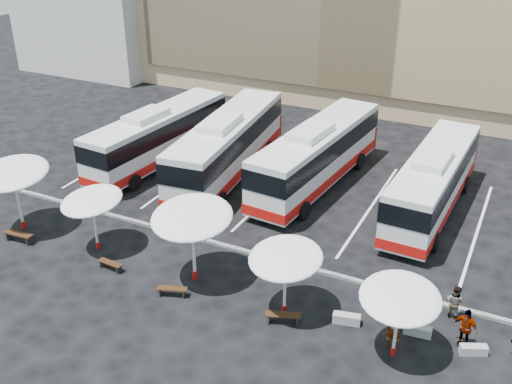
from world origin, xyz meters
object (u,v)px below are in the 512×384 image
at_px(sunshade_0, 13,173).
at_px(conc_bench_2, 473,350).
at_px(sunshade_2, 192,217).
at_px(sunshade_4, 400,298).
at_px(bus_3, 433,181).
at_px(passenger_1, 455,302).
at_px(bus_1, 228,145).
at_px(bus_2, 317,154).
at_px(wood_bench_2, 172,290).
at_px(wood_bench_0, 19,235).
at_px(sunshade_1, 92,201).
at_px(conc_bench_0, 346,319).
at_px(bus_0, 158,135).
at_px(wood_bench_1, 110,264).
at_px(conc_bench_1, 418,331).
at_px(passenger_2, 465,328).
at_px(wood_bench_3, 283,316).
at_px(passenger_0, 394,329).

height_order(sunshade_0, conc_bench_2, sunshade_0).
relative_size(sunshade_2, sunshade_4, 1.05).
distance_m(bus_3, passenger_1, 9.74).
bearing_deg(conc_bench_2, bus_1, 148.35).
xyz_separation_m(bus_2, sunshade_0, (-12.43, -12.17, 1.22)).
xyz_separation_m(sunshade_4, wood_bench_2, (-10.07, -0.63, -2.46)).
xyz_separation_m(sunshade_2, conc_bench_2, (12.71, 0.47, -3.16)).
bearing_deg(wood_bench_0, sunshade_1, 17.61).
distance_m(sunshade_4, conc_bench_0, 3.61).
relative_size(bus_0, bus_2, 0.94).
distance_m(bus_0, sunshade_4, 22.37).
height_order(sunshade_0, wood_bench_1, sunshade_0).
relative_size(sunshade_0, wood_bench_0, 2.69).
height_order(wood_bench_1, conc_bench_1, conc_bench_1).
relative_size(conc_bench_1, passenger_1, 0.71).
xyz_separation_m(wood_bench_2, passenger_2, (12.46, 2.42, 0.57)).
bearing_deg(wood_bench_1, sunshade_1, 145.37).
height_order(bus_0, bus_1, bus_1).
bearing_deg(bus_2, sunshade_0, -130.26).
bearing_deg(bus_1, bus_0, 176.24).
xyz_separation_m(bus_0, bus_3, (17.88, 1.04, -0.00)).
height_order(conc_bench_0, conc_bench_2, conc_bench_0).
bearing_deg(conc_bench_0, bus_3, 84.60).
height_order(wood_bench_3, conc_bench_0, wood_bench_3).
bearing_deg(sunshade_4, conc_bench_1, 69.71).
height_order(bus_2, passenger_0, bus_2).
height_order(sunshade_4, passenger_1, sunshade_4).
height_order(sunshade_4, conc_bench_2, sunshade_4).
bearing_deg(sunshade_0, sunshade_2, 0.45).
height_order(bus_1, passenger_1, bus_1).
relative_size(sunshade_1, passenger_1, 2.59).
bearing_deg(passenger_2, bus_1, 164.18).
bearing_deg(wood_bench_3, wood_bench_0, -179.70).
height_order(bus_0, passenger_0, bus_0).
relative_size(bus_2, wood_bench_2, 9.22).
bearing_deg(bus_2, passenger_2, -41.09).
xyz_separation_m(bus_1, passenger_0, (13.80, -11.37, -1.29)).
relative_size(wood_bench_0, wood_bench_1, 1.24).
distance_m(bus_0, wood_bench_0, 11.99).
bearing_deg(conc_bench_1, passenger_0, -122.48).
height_order(bus_0, bus_3, bus_0).
relative_size(bus_1, sunshade_2, 3.43).
relative_size(bus_2, conc_bench_0, 11.20).
relative_size(sunshade_2, conc_bench_1, 3.45).
relative_size(bus_2, passenger_2, 7.36).
distance_m(wood_bench_0, wood_bench_2, 9.87).
xyz_separation_m(conc_bench_1, conc_bench_2, (2.26, -0.17, -0.01)).
height_order(bus_0, passenger_2, bus_0).
height_order(conc_bench_1, conc_bench_2, conc_bench_1).
xyz_separation_m(bus_1, conc_bench_0, (11.64, -10.78, -1.94)).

